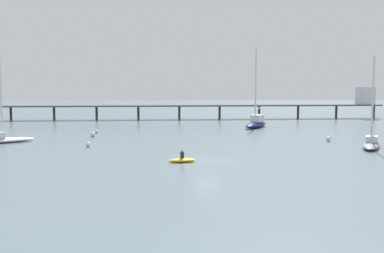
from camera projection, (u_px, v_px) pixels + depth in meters
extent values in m
plane|color=slate|center=(208.00, 161.00, 39.33)|extent=(400.00, 400.00, 0.00)
cube|color=#4C4C51|center=(179.00, 106.00, 92.18)|extent=(89.75, 5.13, 0.30)
cylinder|color=#38332D|center=(11.00, 114.00, 89.05)|extent=(0.50, 0.50, 2.77)
cylinder|color=#38332D|center=(54.00, 114.00, 89.86)|extent=(0.50, 0.50, 2.77)
cylinder|color=#38332D|center=(97.00, 113.00, 90.68)|extent=(0.50, 0.50, 2.77)
cylinder|color=#38332D|center=(138.00, 113.00, 91.50)|extent=(0.50, 0.50, 2.77)
cylinder|color=#38332D|center=(179.00, 113.00, 92.31)|extent=(0.50, 0.50, 2.77)
cylinder|color=#38332D|center=(220.00, 113.00, 93.13)|extent=(0.50, 0.50, 2.77)
cylinder|color=#38332D|center=(259.00, 112.00, 93.95)|extent=(0.50, 0.50, 2.77)
cylinder|color=#38332D|center=(298.00, 112.00, 94.76)|extent=(0.50, 0.50, 2.77)
cylinder|color=#38332D|center=(336.00, 112.00, 95.58)|extent=(0.50, 0.50, 2.77)
cylinder|color=#38332D|center=(374.00, 112.00, 96.40)|extent=(0.50, 0.50, 2.77)
cube|color=silver|center=(365.00, 96.00, 95.88)|extent=(3.20, 3.20, 3.82)
ellipsoid|color=navy|center=(256.00, 125.00, 72.62)|extent=(6.32, 8.71, 0.94)
cube|color=silver|center=(257.00, 118.00, 73.16)|extent=(2.92, 3.52, 1.19)
cylinder|color=silver|center=(256.00, 85.00, 71.63)|extent=(0.23, 0.23, 12.47)
cylinder|color=silver|center=(258.00, 109.00, 73.55)|extent=(1.92, 3.11, 0.18)
ellipsoid|color=gray|center=(371.00, 145.00, 47.82)|extent=(5.19, 7.36, 0.62)
cube|color=silver|center=(372.00, 139.00, 48.30)|extent=(2.01, 2.27, 0.66)
cylinder|color=silver|center=(373.00, 99.00, 47.03)|extent=(0.21, 0.21, 9.58)
cylinder|color=silver|center=(372.00, 126.00, 48.66)|extent=(1.61, 2.69, 0.17)
cylinder|color=silver|center=(1.00, 98.00, 52.01)|extent=(0.22, 0.22, 9.71)
ellipsoid|color=yellow|center=(182.00, 160.00, 38.61)|extent=(2.59, 1.46, 0.35)
cylinder|color=#26262D|center=(182.00, 155.00, 38.57)|extent=(0.41, 0.41, 0.55)
sphere|color=tan|center=(182.00, 151.00, 38.53)|extent=(0.24, 0.24, 0.24)
sphere|color=silver|center=(328.00, 139.00, 53.71)|extent=(0.64, 0.64, 0.64)
sphere|color=silver|center=(88.00, 144.00, 48.62)|extent=(0.58, 0.58, 0.58)
sphere|color=silver|center=(93.00, 134.00, 58.70)|extent=(0.72, 0.72, 0.72)
sphere|color=silver|center=(96.00, 131.00, 63.55)|extent=(0.56, 0.56, 0.56)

